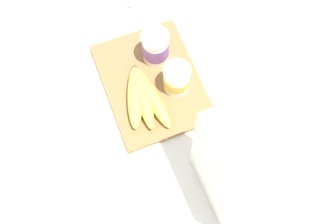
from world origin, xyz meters
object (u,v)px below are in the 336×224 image
Objects in this scene: cutting_board at (152,83)px; yogurt_cup_front at (156,47)px; spoon at (137,8)px; cereal_box at (228,178)px; yogurt_cup_back at (177,79)px; banana_bunch at (143,97)px.

yogurt_cup_front is at bearing 151.16° from cutting_board.
spoon is (-0.24, 0.04, -0.00)m from cutting_board.
cereal_box is at bearing 1.90° from yogurt_cup_front.
yogurt_cup_front is at bearing 179.95° from cereal_box.
spoon is at bearing 177.81° from yogurt_cup_front.
spoon is (-0.27, -0.01, -0.05)m from yogurt_cup_back.
cereal_box is 2.57× the size of spoon.
yogurt_cup_front is at bearing -2.19° from spoon.
cutting_board is 0.06m from banana_bunch.
spoon is (-0.56, -0.01, -0.14)m from cereal_box.
cereal_box is 0.40m from yogurt_cup_front.
spoon is at bearing -177.61° from yogurt_cup_back.
cutting_board is 0.24m from spoon.
cutting_board is 1.62× the size of banana_bunch.
yogurt_cup_front reaches higher than yogurt_cup_back.
yogurt_cup_back is at bearing 93.15° from banana_bunch.
spoon is (-0.17, 0.01, -0.06)m from yogurt_cup_front.
banana_bunch is at bearing -86.85° from yogurt_cup_back.
yogurt_cup_back is 0.10m from banana_bunch.
yogurt_cup_front reaches higher than cutting_board.
yogurt_cup_back is at bearing 177.04° from cereal_box.
yogurt_cup_back is 0.45× the size of banana_bunch.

